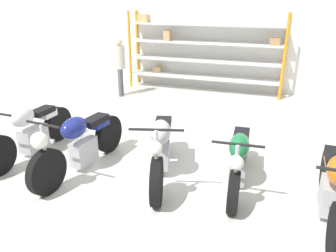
{
  "coord_description": "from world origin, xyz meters",
  "views": [
    {
      "loc": [
        1.6,
        -4.23,
        2.62
      ],
      "look_at": [
        0.0,
        0.4,
        0.7
      ],
      "focal_mm": 35.0,
      "sensor_mm": 36.0,
      "label": 1
    }
  ],
  "objects": [
    {
      "name": "motorcycle_green",
      "position": [
        1.18,
        0.16,
        0.42
      ],
      "size": [
        0.65,
        2.01,
        0.96
      ],
      "rotation": [
        0.0,
        0.0,
        -1.51
      ],
      "color": "black",
      "rests_on": "ground_plane"
    },
    {
      "name": "motorcycle_white",
      "position": [
        -2.41,
        -0.02,
        0.43
      ],
      "size": [
        0.74,
        2.15,
        1.04
      ],
      "rotation": [
        0.0,
        0.0,
        -1.59
      ],
      "color": "black",
      "rests_on": "ground_plane"
    },
    {
      "name": "back_wall",
      "position": [
        0.0,
        5.62,
        1.8
      ],
      "size": [
        30.0,
        0.08,
        3.6
      ],
      "color": "white",
      "rests_on": "ground_plane"
    },
    {
      "name": "motorcycle_silver",
      "position": [
        0.02,
        0.03,
        0.48
      ],
      "size": [
        0.9,
        2.16,
        1.08
      ],
      "rotation": [
        0.0,
        0.0,
        -1.3
      ],
      "color": "black",
      "rests_on": "ground_plane"
    },
    {
      "name": "person_browsing",
      "position": [
        -2.66,
        3.96,
        0.94
      ],
      "size": [
        0.41,
        0.41,
        1.61
      ],
      "rotation": [
        0.0,
        0.0,
        3.48
      ],
      "color": "#595960",
      "rests_on": "ground_plane"
    },
    {
      "name": "motorcycle_orange",
      "position": [
        2.41,
        -0.28,
        0.44
      ],
      "size": [
        0.65,
        2.1,
        1.03
      ],
      "rotation": [
        0.0,
        0.0,
        -1.6
      ],
      "color": "black",
      "rests_on": "ground_plane"
    },
    {
      "name": "shelving_rack",
      "position": [
        -0.65,
        5.25,
        1.2
      ],
      "size": [
        4.57,
        0.63,
        2.27
      ],
      "color": "orange",
      "rests_on": "ground_plane"
    },
    {
      "name": "ground_plane",
      "position": [
        0.0,
        0.0,
        0.0
      ],
      "size": [
        30.0,
        30.0,
        0.0
      ],
      "primitive_type": "plane",
      "color": "silver"
    },
    {
      "name": "motorcycle_blue",
      "position": [
        -1.26,
        -0.23,
        0.48
      ],
      "size": [
        0.57,
        2.2,
        1.06
      ],
      "rotation": [
        0.0,
        0.0,
        -1.67
      ],
      "color": "black",
      "rests_on": "ground_plane"
    }
  ]
}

